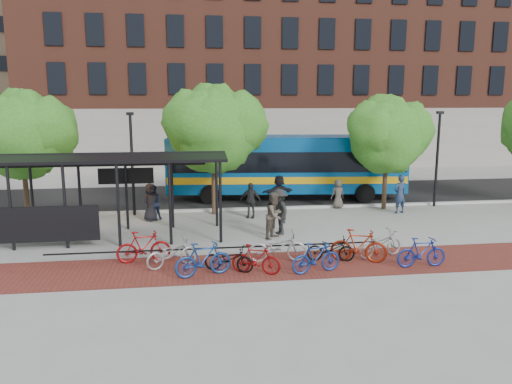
{
  "coord_description": "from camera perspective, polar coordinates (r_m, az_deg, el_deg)",
  "views": [
    {
      "loc": [
        -4.21,
        -21.47,
        5.75
      ],
      "look_at": [
        -1.23,
        0.56,
        1.6
      ],
      "focal_mm": 35.0,
      "sensor_mm": 36.0,
      "label": 1
    }
  ],
  "objects": [
    {
      "name": "curb",
      "position": [
        26.44,
        1.64,
        -1.86
      ],
      "size": [
        160.0,
        0.25,
        0.12
      ],
      "primitive_type": "cube",
      "color": "#B7B7B2",
      "rests_on": "ground"
    },
    {
      "name": "building_tower",
      "position": [
        63.27,
        -19.39,
        18.41
      ],
      "size": [
        22.0,
        22.0,
        30.0
      ],
      "primitive_type": "cube",
      "color": "#7A664C",
      "rests_on": "ground"
    },
    {
      "name": "tree_b",
      "position": [
        24.89,
        -4.73,
        7.57
      ],
      "size": [
        5.15,
        4.2,
        6.47
      ],
      "color": "#382619",
      "rests_on": "ground"
    },
    {
      "name": "pedestrian_9",
      "position": [
        21.44,
        2.68,
        -2.26
      ],
      "size": [
        1.02,
        1.42,
        1.98
      ],
      "primitive_type": "imported",
      "rotation": [
        0.0,
        0.0,
        4.95
      ],
      "color": "black",
      "rests_on": "ground"
    },
    {
      "name": "bike_10",
      "position": [
        19.04,
        14.02,
        -5.76
      ],
      "size": [
        2.0,
        1.21,
        0.99
      ],
      "primitive_type": "imported",
      "rotation": [
        0.0,
        0.0,
        1.88
      ],
      "color": "gray",
      "rests_on": "ground"
    },
    {
      "name": "pedestrian_7",
      "position": [
        26.41,
        16.12,
        -0.23
      ],
      "size": [
        0.83,
        0.67,
        1.98
      ],
      "primitive_type": "imported",
      "rotation": [
        0.0,
        0.0,
        3.46
      ],
      "color": "#21304E",
      "rests_on": "ground"
    },
    {
      "name": "ground",
      "position": [
        22.63,
        3.29,
        -4.17
      ],
      "size": [
        160.0,
        160.0,
        0.0
      ],
      "primitive_type": "plane",
      "color": "#9E9E99",
      "rests_on": "ground"
    },
    {
      "name": "pedestrian_8",
      "position": [
        20.83,
        2.14,
        -2.67
      ],
      "size": [
        1.18,
        1.21,
        1.96
      ],
      "primitive_type": "imported",
      "rotation": [
        0.0,
        0.0,
        0.88
      ],
      "color": "brown",
      "rests_on": "ground"
    },
    {
      "name": "tree_a",
      "position": [
        26.03,
        -25.05,
        6.26
      ],
      "size": [
        4.9,
        4.0,
        6.18
      ],
      "color": "#382619",
      "rests_on": "ground"
    },
    {
      "name": "bike_7",
      "position": [
        16.93,
        6.88,
        -7.46
      ],
      "size": [
        1.84,
        0.88,
        1.06
      ],
      "primitive_type": "imported",
      "rotation": [
        0.0,
        0.0,
        1.79
      ],
      "color": "navy",
      "rests_on": "ground"
    },
    {
      "name": "lamp_post_right",
      "position": [
        28.5,
        20.01,
        3.89
      ],
      "size": [
        0.35,
        0.2,
        5.12
      ],
      "color": "black",
      "rests_on": "ground"
    },
    {
      "name": "pedestrian_5",
      "position": [
        25.89,
        2.64,
        -0.14
      ],
      "size": [
        1.83,
        1.05,
        1.88
      ],
      "primitive_type": "imported",
      "rotation": [
        0.0,
        0.0,
        3.44
      ],
      "color": "black",
      "rests_on": "ground"
    },
    {
      "name": "asphalt_street",
      "position": [
        30.32,
        0.42,
        -0.35
      ],
      "size": [
        160.0,
        8.0,
        0.01
      ],
      "primitive_type": "cube",
      "color": "black",
      "rests_on": "ground"
    },
    {
      "name": "bike_5",
      "position": [
        16.73,
        0.0,
        -7.7
      ],
      "size": [
        1.73,
        1.08,
        1.01
      ],
      "primitive_type": "imported",
      "rotation": [
        0.0,
        0.0,
        1.18
      ],
      "color": "maroon",
      "rests_on": "ground"
    },
    {
      "name": "bike_4",
      "position": [
        16.98,
        -3.13,
        -7.63
      ],
      "size": [
        1.81,
        1.18,
        0.9
      ],
      "primitive_type": "imported",
      "rotation": [
        0.0,
        0.0,
        1.2
      ],
      "color": "black",
      "rests_on": "ground"
    },
    {
      "name": "bus",
      "position": [
        29.03,
        3.43,
        3.33
      ],
      "size": [
        13.77,
        4.34,
        3.66
      ],
      "rotation": [
        0.0,
        0.0,
        -0.1
      ],
      "color": "#074A88",
      "rests_on": "ground"
    },
    {
      "name": "bike_3",
      "position": [
        16.58,
        -6.05,
        -7.66
      ],
      "size": [
        2.0,
        1.05,
        1.16
      ],
      "primitive_type": "imported",
      "rotation": [
        0.0,
        0.0,
        1.85
      ],
      "color": "navy",
      "rests_on": "ground"
    },
    {
      "name": "bike_8",
      "position": [
        18.22,
        8.53,
        -6.46
      ],
      "size": [
        1.8,
        0.92,
        0.9
      ],
      "primitive_type": "imported",
      "rotation": [
        0.0,
        0.0,
        1.37
      ],
      "color": "black",
      "rests_on": "ground"
    },
    {
      "name": "pedestrian_4",
      "position": [
        24.4,
        -0.64,
        -0.96
      ],
      "size": [
        1.11,
        0.78,
        1.74
      ],
      "primitive_type": "imported",
      "rotation": [
        0.0,
        0.0,
        5.9
      ],
      "color": "#282828",
      "rests_on": "ground"
    },
    {
      "name": "lamp_post_left",
      "position": [
        25.41,
        -13.98,
        3.47
      ],
      "size": [
        0.35,
        0.2,
        5.12
      ],
      "color": "black",
      "rests_on": "ground"
    },
    {
      "name": "bike_1",
      "position": [
        18.31,
        -12.72,
        -6.11
      ],
      "size": [
        1.97,
        0.81,
        1.15
      ],
      "primitive_type": "imported",
      "rotation": [
        0.0,
        0.0,
        1.72
      ],
      "color": "maroon",
      "rests_on": "ground"
    },
    {
      "name": "pedestrian_6",
      "position": [
        26.92,
        9.35,
        -0.21
      ],
      "size": [
        0.86,
        0.66,
        1.56
      ],
      "primitive_type": "imported",
      "rotation": [
        0.0,
        0.0,
        3.38
      ],
      "color": "#474039",
      "rests_on": "ground"
    },
    {
      "name": "pedestrian_2",
      "position": [
        24.5,
        -11.69,
        -1.2
      ],
      "size": [
        0.97,
        0.84,
        1.69
      ],
      "primitive_type": "imported",
      "rotation": [
        0.0,
        0.0,
        3.43
      ],
      "color": "#1A253E",
      "rests_on": "ground"
    },
    {
      "name": "brick_strip",
      "position": [
        17.59,
        -0.05,
        -8.5
      ],
      "size": [
        24.0,
        3.0,
        0.01
      ],
      "primitive_type": "cube",
      "color": "maroon",
      "rests_on": "ground"
    },
    {
      "name": "bus_shelter",
      "position": [
        21.53,
        -18.15,
        2.71
      ],
      "size": [
        10.6,
        3.07,
        3.6
      ],
      "color": "black",
      "rests_on": "ground"
    },
    {
      "name": "tree_c",
      "position": [
        26.93,
        14.9,
        6.61
      ],
      "size": [
        4.66,
        3.8,
        5.92
      ],
      "color": "#382619",
      "rests_on": "ground"
    },
    {
      "name": "bike_rack_rail",
      "position": [
        18.32,
        -4.5,
        -7.75
      ],
      "size": [
        12.0,
        0.05,
        0.95
      ],
      "primitive_type": "cube",
      "color": "black",
      "rests_on": "ground"
    },
    {
      "name": "bike_9",
      "position": [
        18.25,
        11.65,
        -6.04
      ],
      "size": [
        2.08,
        1.18,
        1.2
      ],
      "primitive_type": "imported",
      "rotation": [
        0.0,
        0.0,
        1.24
      ],
      "color": "maroon",
      "rests_on": "ground"
    },
    {
      "name": "bike_11",
      "position": [
        18.29,
        18.39,
        -6.56
      ],
      "size": [
        1.78,
        0.51,
        1.07
      ],
      "primitive_type": "imported",
      "rotation": [
        0.0,
        0.0,
        1.58
      ],
      "color": "navy",
      "rests_on": "ground"
    },
    {
      "name": "building_brick",
      "position": [
        49.74,
        9.26,
        15.35
      ],
      "size": [
        55.0,
        14.0,
        20.0
      ],
      "primitive_type": "cube",
      "color": "brown",
      "rests_on": "ground"
    },
    {
      "name": "bike_2",
      "position": [
        17.65,
        -9.59,
        -6.91
      ],
      "size": [
        1.98,
        1.39,
        0.99
      ],
      "primitive_type": "imported",
      "rotation": [
        0.0,
        0.0,
        2.01
      ],
      "color": "#9C9C9E",
      "rests_on": "ground"
    },
    {
      "name": "bike_6",
      "position": [
        17.96,
        2.48,
        -6.26
      ],
      "size": [
        2.13,
        0.82,
        1.11
      ],
      "primitive_type": "imported",
      "rotation": [
        0.0,
        0.0,
        1.53
      ],
      "color": "#979799",
      "rests_on": "ground"
    },
    {
      "name": "pedestrian_0",
      "position": [
        24.32,
        -11.95,
        -1.14
      ],
      "size": [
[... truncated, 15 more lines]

